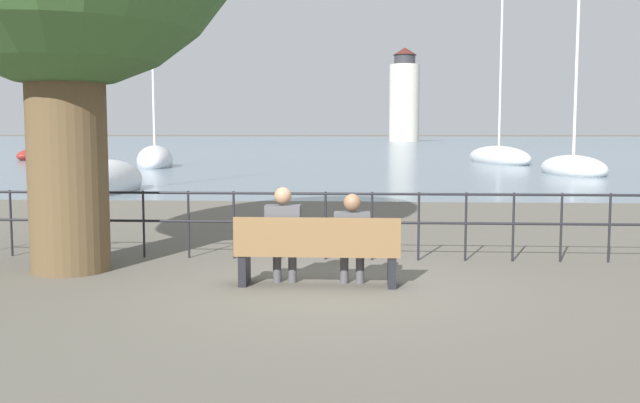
# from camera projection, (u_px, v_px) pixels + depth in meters

# --- Properties ---
(ground_plane) EXTENTS (1000.00, 1000.00, 0.00)m
(ground_plane) POSITION_uv_depth(u_px,v_px,m) (318.00, 285.00, 9.15)
(ground_plane) COLOR #605B51
(harbor_water) EXTENTS (600.00, 300.00, 0.01)m
(harbor_water) POSITION_uv_depth(u_px,v_px,m) (362.00, 140.00, 169.18)
(harbor_water) COLOR slate
(harbor_water) RESTS_ON ground_plane
(park_bench) EXTENTS (2.09, 0.45, 0.90)m
(park_bench) POSITION_uv_depth(u_px,v_px,m) (317.00, 252.00, 9.04)
(park_bench) COLOR brown
(park_bench) RESTS_ON ground_plane
(seated_person_left) EXTENTS (0.45, 0.35, 1.26)m
(seated_person_left) POSITION_uv_depth(u_px,v_px,m) (283.00, 231.00, 9.12)
(seated_person_left) COLOR #4C4C51
(seated_person_left) RESTS_ON ground_plane
(seated_person_right) EXTENTS (0.46, 0.35, 1.18)m
(seated_person_right) POSITION_uv_depth(u_px,v_px,m) (352.00, 235.00, 9.07)
(seated_person_right) COLOR #4C4C51
(seated_person_right) RESTS_ON ground_plane
(promenade_railing) EXTENTS (11.45, 0.04, 1.05)m
(promenade_railing) POSITION_uv_depth(u_px,v_px,m) (326.00, 215.00, 10.95)
(promenade_railing) COLOR black
(promenade_railing) RESTS_ON ground_plane
(sailboat_0) EXTENTS (4.02, 8.90, 11.29)m
(sailboat_0) POSITION_uv_depth(u_px,v_px,m) (499.00, 157.00, 45.61)
(sailboat_0) COLOR white
(sailboat_0) RESTS_ON ground_plane
(sailboat_1) EXTENTS (3.20, 5.56, 10.96)m
(sailboat_1) POSITION_uv_depth(u_px,v_px,m) (155.00, 160.00, 40.25)
(sailboat_1) COLOR silver
(sailboat_1) RESTS_ON ground_plane
(sailboat_2) EXTENTS (2.00, 5.24, 8.02)m
(sailboat_2) POSITION_uv_depth(u_px,v_px,m) (104.00, 182.00, 23.20)
(sailboat_2) COLOR white
(sailboat_2) RESTS_ON ground_plane
(sailboat_3) EXTENTS (5.20, 8.80, 9.24)m
(sailboat_3) POSITION_uv_depth(u_px,v_px,m) (62.00, 154.00, 52.72)
(sailboat_3) COLOR maroon
(sailboat_3) RESTS_ON ground_plane
(sailboat_4) EXTENTS (3.11, 5.33, 10.30)m
(sailboat_4) POSITION_uv_depth(u_px,v_px,m) (573.00, 167.00, 33.18)
(sailboat_4) COLOR white
(sailboat_4) RESTS_ON ground_plane
(harbor_lighthouse) EXTENTS (6.17, 6.17, 19.23)m
(harbor_lighthouse) POSITION_uv_depth(u_px,v_px,m) (404.00, 98.00, 146.86)
(harbor_lighthouse) COLOR beige
(harbor_lighthouse) RESTS_ON ground_plane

